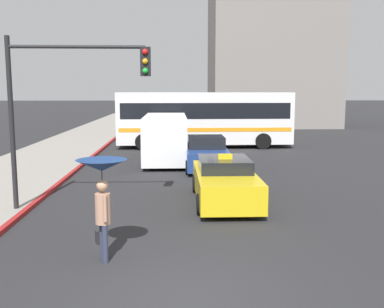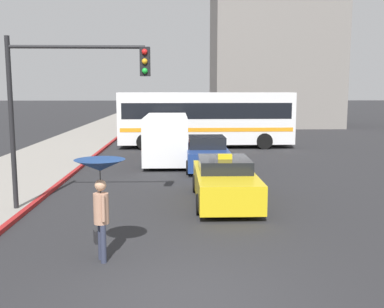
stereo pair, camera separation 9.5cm
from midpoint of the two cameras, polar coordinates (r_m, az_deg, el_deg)
The scene contains 7 objects.
ground_plane at distance 8.08m, azimuth -0.98°, elevation -17.63°, with size 300.00×300.00×0.00m, color #262628.
taxi at distance 14.21m, azimuth 4.35°, elevation -3.49°, with size 1.91×4.58×1.54m.
sedan_red at distance 20.08m, azimuth 2.04°, elevation -0.01°, with size 1.91×4.02×1.46m.
ambulance_van at distance 22.12m, azimuth -3.16°, elevation 2.27°, with size 2.10×5.80×2.28m.
city_bus at distance 27.86m, azimuth 1.83°, elevation 4.73°, with size 10.68×2.81×3.38m.
pedestrian_with_umbrella at distance 9.26m, azimuth -11.29°, elevation -3.30°, with size 1.03×1.03×2.13m.
traffic_light at distance 13.16m, azimuth -14.99°, elevation 7.91°, with size 4.00×0.38×5.00m.
Camera 2 is at (-0.06, -7.28, 3.51)m, focal length 42.00 mm.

